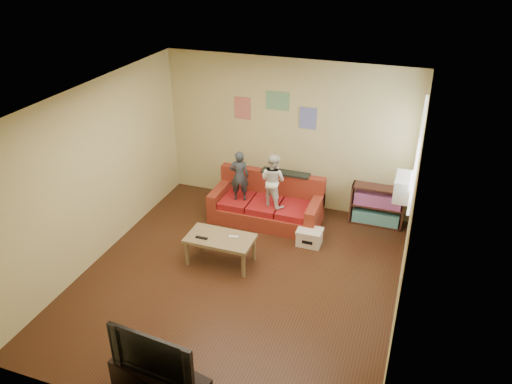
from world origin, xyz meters
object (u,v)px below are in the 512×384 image
(child_a, at_px, (239,176))
(tv_stand, at_px, (161,384))
(child_b, at_px, (273,180))
(coffee_table, at_px, (220,241))
(bookshelf, at_px, (377,208))
(file_box, at_px, (309,237))
(sofa, at_px, (267,205))
(television, at_px, (156,351))

(child_a, relative_size, tv_stand, 0.80)
(child_b, distance_m, coffee_table, 1.46)
(bookshelf, height_order, file_box, bookshelf)
(child_b, bearing_deg, tv_stand, 109.52)
(child_b, bearing_deg, sofa, -28.04)
(television, bearing_deg, sofa, 96.50)
(sofa, bearing_deg, television, -88.39)
(coffee_table, bearing_deg, sofa, 79.90)
(coffee_table, relative_size, television, 1.02)
(child_a, height_order, bookshelf, child_a)
(sofa, height_order, television, television)
(bookshelf, bearing_deg, television, -110.91)
(file_box, bearing_deg, child_a, 164.30)
(child_a, distance_m, tv_stand, 3.96)
(file_box, relative_size, tv_stand, 0.36)
(tv_stand, relative_size, television, 1.13)
(sofa, relative_size, child_b, 2.03)
(child_a, xyz_separation_m, file_box, (1.35, -0.38, -0.71))
(child_a, xyz_separation_m, child_b, (0.60, 0.00, 0.02))
(child_b, height_order, television, child_b)
(file_box, height_order, tv_stand, tv_stand)
(sofa, distance_m, file_box, 1.06)
(sofa, bearing_deg, tv_stand, -88.39)
(bookshelf, relative_size, tv_stand, 0.80)
(coffee_table, relative_size, file_box, 2.51)
(child_b, relative_size, bookshelf, 1.04)
(child_a, bearing_deg, child_b, 163.96)
(file_box, bearing_deg, bookshelf, 47.57)
(child_a, relative_size, coffee_table, 0.88)
(bookshelf, bearing_deg, file_box, -132.43)
(coffee_table, xyz_separation_m, file_box, (1.17, 0.93, -0.25))
(coffee_table, bearing_deg, child_b, 72.62)
(file_box, height_order, television, television)
(sofa, height_order, tv_stand, sofa)
(child_b, bearing_deg, file_box, 173.27)
(child_a, xyz_separation_m, bookshelf, (2.29, 0.64, -0.53))
(tv_stand, bearing_deg, child_a, 109.05)
(file_box, bearing_deg, sofa, 148.84)
(file_box, xyz_separation_m, television, (-0.79, -3.48, 0.57))
(child_a, bearing_deg, coffee_table, 82.12)
(sofa, xyz_separation_m, child_a, (-0.45, -0.16, 0.57))
(coffee_table, relative_size, bookshelf, 1.13)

